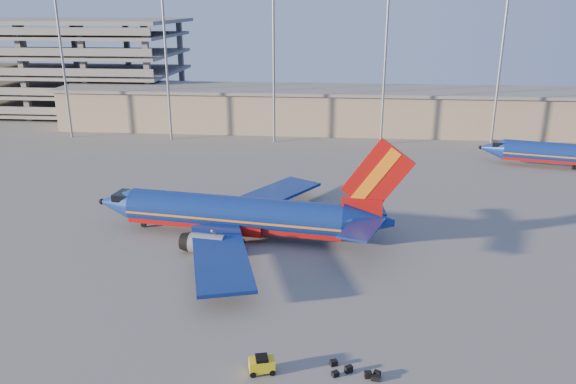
% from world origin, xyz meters
% --- Properties ---
extents(ground, '(220.00, 220.00, 0.00)m').
position_xyz_m(ground, '(0.00, 0.00, 0.00)').
color(ground, slate).
rests_on(ground, ground).
extents(terminal_building, '(122.00, 16.00, 8.50)m').
position_xyz_m(terminal_building, '(10.00, 58.00, 4.32)').
color(terminal_building, gray).
rests_on(terminal_building, ground).
extents(parking_garage, '(62.00, 32.00, 21.40)m').
position_xyz_m(parking_garage, '(-62.00, 74.05, 11.73)').
color(parking_garage, slate).
rests_on(parking_garage, ground).
extents(light_mast_row, '(101.60, 1.60, 28.65)m').
position_xyz_m(light_mast_row, '(5.00, 46.00, 17.55)').
color(light_mast_row, gray).
rests_on(light_mast_row, ground).
extents(aircraft_main, '(35.89, 34.31, 12.18)m').
position_xyz_m(aircraft_main, '(-3.24, 0.30, 2.60)').
color(aircraft_main, navy).
rests_on(aircraft_main, ground).
extents(baggage_tug, '(2.04, 1.52, 1.31)m').
position_xyz_m(baggage_tug, '(2.36, -23.87, 0.68)').
color(baggage_tug, yellow).
rests_on(baggage_tug, ground).
extents(luggage_pile, '(3.65, 1.94, 0.50)m').
position_xyz_m(luggage_pile, '(9.05, -23.47, 0.21)').
color(luggage_pile, black).
rests_on(luggage_pile, ground).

